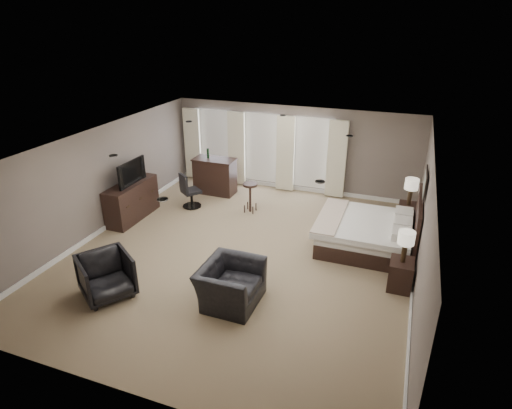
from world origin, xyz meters
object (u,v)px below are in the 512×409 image
(armchair_near, at_px, (230,278))
(bar_stool_left, at_px, (218,182))
(lamp_near, at_px, (405,247))
(bar_counter, at_px, (215,176))
(lamp_far, at_px, (411,192))
(desk_chair, at_px, (191,190))
(bar_stool_right, at_px, (250,198))
(nightstand_far, at_px, (407,215))
(dresser, at_px, (132,201))
(nightstand_near, at_px, (400,275))
(tv, at_px, (129,181))
(bed, at_px, (366,220))

(armchair_near, height_order, bar_stool_left, armchair_near)
(lamp_near, bearing_deg, bar_counter, 149.71)
(lamp_far, relative_size, desk_chair, 0.68)
(lamp_far, height_order, bar_counter, lamp_far)
(bar_stool_right, bearing_deg, desk_chair, -170.56)
(nightstand_far, distance_m, bar_stool_right, 4.14)
(nightstand_far, relative_size, dresser, 0.36)
(lamp_near, bearing_deg, lamp_far, 90.00)
(nightstand_near, xyz_separation_m, armchair_near, (-3.00, -1.58, 0.22))
(lamp_near, bearing_deg, nightstand_near, 0.00)
(lamp_near, xyz_separation_m, tv, (-6.92, 0.89, 0.13))
(armchair_near, bearing_deg, bar_stool_left, 28.49)
(lamp_far, xyz_separation_m, bar_stool_right, (-4.11, -0.55, -0.55))
(lamp_far, height_order, desk_chair, lamp_far)
(lamp_near, height_order, bar_stool_right, lamp_near)
(lamp_near, height_order, armchair_near, lamp_near)
(armchair_near, xyz_separation_m, desk_chair, (-2.78, 3.66, -0.02))
(dresser, bearing_deg, armchair_near, -32.23)
(bed, relative_size, lamp_far, 3.11)
(dresser, bearing_deg, bed, 5.31)
(lamp_near, xyz_separation_m, bar_counter, (-5.60, 3.27, -0.39))
(dresser, bearing_deg, nightstand_near, -7.33)
(bar_counter, relative_size, bar_stool_right, 1.51)
(bed, height_order, lamp_far, bed)
(nightstand_far, xyz_separation_m, dresser, (-6.92, -2.01, 0.19))
(nightstand_far, height_order, dresser, dresser)
(armchair_near, bearing_deg, bar_stool_right, 16.78)
(bar_stool_right, xyz_separation_m, desk_chair, (-1.68, -0.28, 0.09))
(armchair_near, height_order, desk_chair, armchair_near)
(armchair_near, relative_size, desk_chair, 1.18)
(bed, height_order, dresser, bed)
(nightstand_far, xyz_separation_m, lamp_near, (0.00, -2.90, 0.63))
(bed, height_order, nightstand_near, bed)
(nightstand_near, bearing_deg, dresser, 172.67)
(bed, relative_size, tv, 1.97)
(nightstand_near, distance_m, bar_stool_right, 4.74)
(bar_stool_left, relative_size, desk_chair, 0.74)
(dresser, bearing_deg, lamp_near, -7.33)
(bed, distance_m, bar_stool_left, 4.95)
(lamp_near, bearing_deg, tv, 172.67)
(dresser, relative_size, bar_counter, 1.36)
(lamp_far, distance_m, bar_stool_left, 5.54)
(tv, bearing_deg, bar_counter, -28.92)
(tv, xyz_separation_m, armchair_near, (3.92, -2.47, -0.54))
(dresser, bearing_deg, bar_stool_left, 58.72)
(bar_counter, height_order, desk_chair, bar_counter)
(nightstand_near, bearing_deg, desk_chair, 160.26)
(nightstand_near, relative_size, bar_stool_left, 0.81)
(bar_stool_left, bearing_deg, bar_counter, 159.16)
(dresser, bearing_deg, lamp_far, 16.20)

